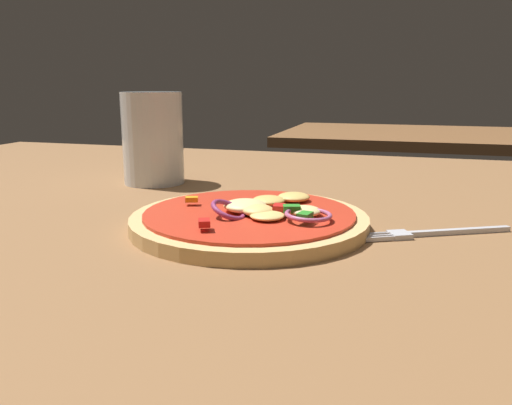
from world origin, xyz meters
The scene contains 5 objects.
dining_table centered at (0.00, 0.00, 0.01)m, with size 1.42×1.09×0.03m.
pizza centered at (0.03, 0.00, 0.04)m, with size 0.23×0.23×0.03m.
fork centered at (0.19, 0.02, 0.03)m, with size 0.14×0.08×0.00m.
beer_glass centered at (-0.17, 0.18, 0.08)m, with size 0.08×0.08×0.13m.
background_table centered at (0.22, 1.06, 0.01)m, with size 0.79×0.50×0.03m.
Camera 1 is at (0.17, -0.46, 0.17)m, focal length 36.33 mm.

